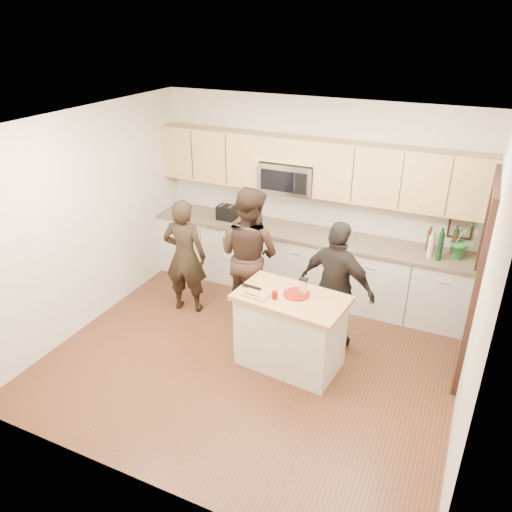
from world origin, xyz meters
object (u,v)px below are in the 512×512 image
at_px(woman_left, 185,256).
at_px(woman_center, 249,255).
at_px(woman_right, 337,288).
at_px(toaster, 227,212).
at_px(island, 290,330).

xyz_separation_m(woman_left, woman_center, (0.84, 0.20, 0.11)).
bearing_deg(woman_center, woman_right, -177.72).
height_order(woman_left, woman_center, woman_center).
height_order(toaster, woman_left, woman_left).
xyz_separation_m(island, toaster, (-1.64, 1.62, 0.59)).
height_order(island, woman_left, woman_left).
relative_size(island, woman_center, 0.71).
xyz_separation_m(island, woman_left, (-1.71, 0.55, 0.33)).
xyz_separation_m(toaster, woman_center, (0.77, -0.87, -0.15)).
distance_m(woman_left, woman_center, 0.87).
height_order(island, woman_center, woman_center).
relative_size(toaster, woman_left, 0.17).
bearing_deg(woman_center, woman_left, 25.21).
xyz_separation_m(island, woman_center, (-0.87, 0.75, 0.44)).
bearing_deg(island, woman_left, 167.97).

